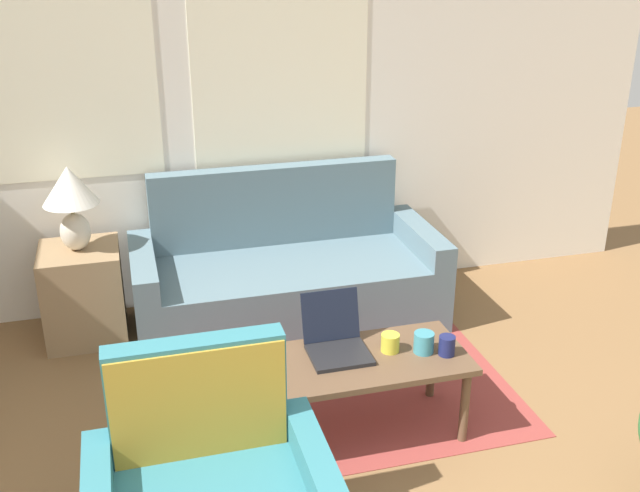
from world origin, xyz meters
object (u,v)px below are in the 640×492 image
coffee_table (361,367)px  cup_navy (424,343)px  cup_yellow (390,343)px  laptop (336,340)px  cup_white (447,346)px  couch (286,278)px  table_lamp (71,196)px

coffee_table → cup_navy: cup_navy is taller
cup_navy → cup_yellow: bearing=161.2°
laptop → cup_yellow: bearing=-15.9°
laptop → cup_white: size_ratio=3.31×
couch → cup_white: couch is taller
cup_white → laptop: bearing=160.7°
cup_navy → cup_white: 0.11m
coffee_table → cup_yellow: 0.18m
cup_navy → cup_yellow: 0.16m
couch → table_lamp: (-1.21, 0.08, 0.62)m
cup_yellow → coffee_table: bearing=-169.7°
table_lamp → couch: bearing=-4.0°
couch → cup_yellow: (0.23, -1.23, 0.19)m
couch → laptop: bearing=-90.9°
couch → coffee_table: 1.26m
laptop → coffee_table: bearing=-45.5°
cup_yellow → cup_white: bearing=-22.5°
couch → cup_navy: couch is taller
couch → cup_navy: 1.35m
coffee_table → cup_yellow: cup_yellow is taller
couch → cup_navy: size_ratio=18.37×
cup_yellow → laptop: bearing=164.1°
coffee_table → cup_white: (0.40, -0.07, 0.10)m
coffee_table → cup_navy: 0.32m
couch → laptop: 1.18m
cup_yellow → table_lamp: bearing=137.6°
laptop → table_lamp: bearing=133.8°
coffee_table → table_lamp: bearing=133.9°
table_lamp → coffee_table: bearing=-46.1°
cup_white → cup_navy: bearing=151.9°
coffee_table → cup_navy: (0.30, -0.02, 0.10)m
couch → cup_navy: bearing=-73.5°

